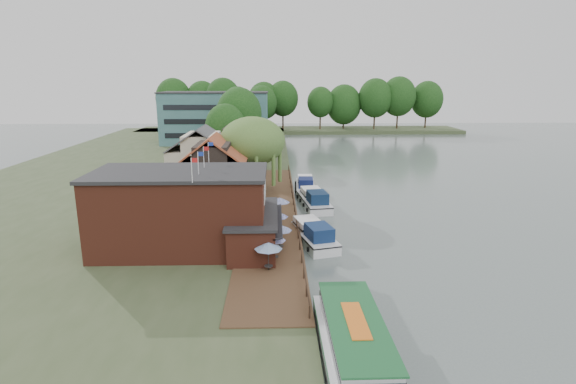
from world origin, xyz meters
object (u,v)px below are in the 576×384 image
object	(u,v)px
umbrella_3	(277,223)
cruiser_1	(314,198)
cottage_b	(202,157)
tour_boat	(357,349)
umbrella_5	(280,208)
hotel_block	(216,117)
pub	(203,210)
cruiser_2	(305,183)
willow	(253,156)
umbrella_4	(269,216)
cottage_a	(214,171)
umbrella_1	(274,248)
umbrella_0	(268,256)
swan	(348,296)
cruiser_0	(313,231)
umbrella_2	(280,237)
cottage_c	(236,148)

from	to	relation	value
umbrella_3	cruiser_1	xyz separation A→B (m)	(4.84, 13.67, -1.05)
cottage_b	tour_boat	distance (m)	44.88
umbrella_5	hotel_block	bearing A→B (deg)	103.48
pub	cruiser_2	world-z (taller)	pub
hotel_block	willow	world-z (taller)	hotel_block
tour_boat	umbrella_4	bearing A→B (deg)	102.37
cottage_a	umbrella_3	xyz separation A→B (m)	(7.64, -11.76, -2.96)
umbrella_1	umbrella_3	bearing A→B (deg)	87.99
hotel_block	cottage_b	distance (m)	46.21
umbrella_0	cruiser_1	world-z (taller)	umbrella_0
hotel_block	umbrella_4	size ratio (longest dim) A/B	10.69
tour_boat	umbrella_1	bearing A→B (deg)	108.20
swan	umbrella_4	bearing A→B (deg)	113.79
cottage_b	umbrella_4	size ratio (longest dim) A/B	4.04
willow	umbrella_5	bearing A→B (deg)	-73.10
umbrella_0	tour_boat	xyz separation A→B (m)	(5.11, -11.76, -0.79)
cottage_a	cottage_b	xyz separation A→B (m)	(-3.00, 10.00, 0.00)
cottage_a	umbrella_0	size ratio (longest dim) A/B	3.62
willow	umbrella_0	bearing A→B (deg)	-84.51
willow	umbrella_0	xyz separation A→B (m)	(2.44, -25.36, -3.93)
umbrella_1	umbrella_5	bearing A→B (deg)	87.40
cottage_a	cruiser_0	world-z (taller)	cottage_a
cottage_b	cruiser_2	world-z (taller)	cottage_b
umbrella_5	tour_boat	xyz separation A→B (m)	(4.09, -25.76, -0.79)
cottage_a	willow	xyz separation A→B (m)	(4.50, 5.00, 0.96)
umbrella_3	swan	distance (m)	12.84
cruiser_2	tour_boat	distance (m)	42.81
umbrella_3	tour_boat	bearing A→B (deg)	-77.80
willow	cruiser_2	world-z (taller)	willow
cottage_a	cruiser_0	distance (m)	16.39
umbrella_5	umbrella_3	bearing A→B (deg)	-93.31
umbrella_2	pub	bearing A→B (deg)	172.94
cottage_b	cottage_c	distance (m)	9.85
cruiser_1	umbrella_5	bearing A→B (deg)	-126.55
cottage_c	umbrella_4	xyz separation A→B (m)	(5.85, -28.38, -2.96)
umbrella_2	cruiser_2	bearing A→B (deg)	81.35
umbrella_1	umbrella_4	distance (m)	9.06
pub	cruiser_1	xyz separation A→B (m)	(11.48, 16.91, -3.41)
umbrella_1	umbrella_3	world-z (taller)	same
umbrella_0	cruiser_0	world-z (taller)	umbrella_0
willow	umbrella_5	world-z (taller)	willow
umbrella_4	cruiser_2	world-z (taller)	umbrella_4
cottage_b	umbrella_3	distance (m)	24.41
umbrella_2	swan	bearing A→B (deg)	-55.55
pub	willow	size ratio (longest dim) A/B	1.92
cruiser_1	cruiser_2	distance (m)	8.80
umbrella_4	umbrella_3	bearing A→B (deg)	-71.59
cruiser_1	cruiser_2	world-z (taller)	cruiser_1
willow	cottage_a	bearing A→B (deg)	-131.99
cottage_b	pub	bearing A→B (deg)	-80.91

